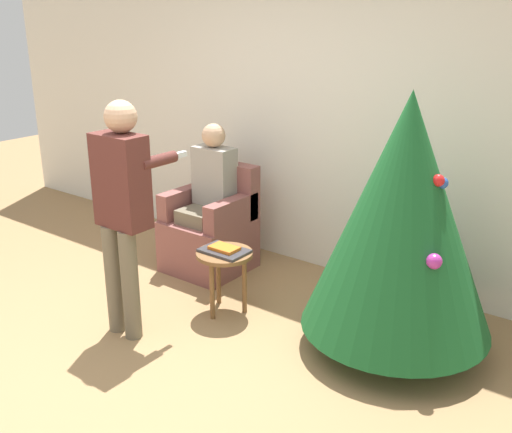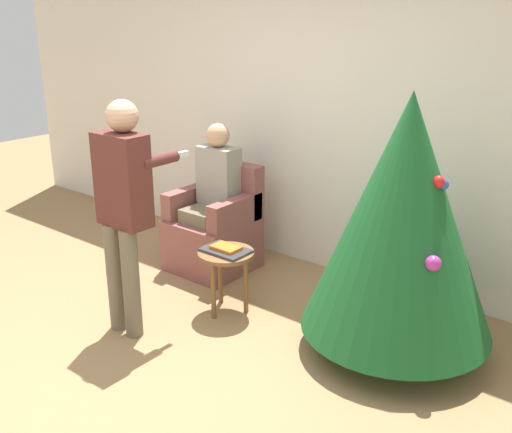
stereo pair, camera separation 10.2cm
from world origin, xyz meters
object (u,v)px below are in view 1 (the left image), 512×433
person_seated (209,192)px  side_stool (225,261)px  armchair (211,231)px  person_standing (122,201)px  christmas_tree (403,215)px

person_seated → side_stool: bearing=-40.9°
armchair → person_seated: size_ratio=0.72×
person_seated → person_standing: bearing=-77.1°
christmas_tree → armchair: 1.96m
christmas_tree → person_standing: 1.83m
person_seated → person_standing: person_standing is taller
person_seated → side_stool: size_ratio=2.63×
person_standing → side_stool: size_ratio=3.37×
side_stool → person_standing: bearing=-120.0°
person_seated → person_standing: 1.21m
armchair → side_stool: (0.62, -0.56, 0.07)m
person_seated → christmas_tree: bearing=-7.5°
armchair → person_standing: (0.26, -1.18, 0.62)m
christmas_tree → side_stool: 1.38m
side_stool → person_seated: bearing=139.1°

